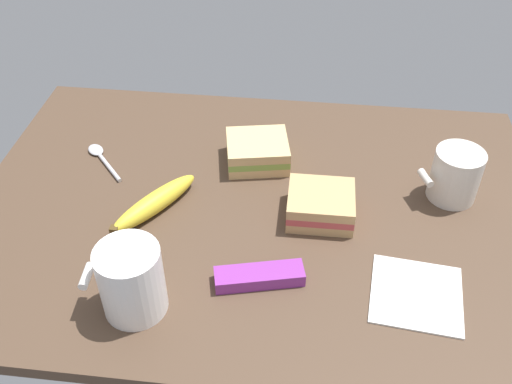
{
  "coord_description": "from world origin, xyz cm",
  "views": [
    {
      "loc": [
        7.87,
        -67.36,
        63.29
      ],
      "look_at": [
        0.0,
        0.0,
        5.0
      ],
      "focal_mm": 40.74,
      "sensor_mm": 36.0,
      "label": 1
    }
  ],
  "objects_px": {
    "sandwich_side": "(257,151)",
    "coffee_mug_black": "(455,174)",
    "coffee_mug_milky": "(131,280)",
    "banana": "(155,203)",
    "spoon": "(101,156)",
    "paper_napkin": "(416,294)",
    "sandwich_main": "(321,205)",
    "snack_bar": "(259,276)"
  },
  "relations": [
    {
      "from": "spoon",
      "to": "paper_napkin",
      "type": "bearing_deg",
      "value": -25.38
    },
    {
      "from": "sandwich_side",
      "to": "paper_napkin",
      "type": "xyz_separation_m",
      "value": [
        0.25,
        -0.27,
        -0.02
      ]
    },
    {
      "from": "coffee_mug_milky",
      "to": "spoon",
      "type": "xyz_separation_m",
      "value": [
        -0.15,
        0.31,
        -0.05
      ]
    },
    {
      "from": "spoon",
      "to": "paper_napkin",
      "type": "distance_m",
      "value": 0.57
    },
    {
      "from": "coffee_mug_black",
      "to": "banana",
      "type": "distance_m",
      "value": 0.47
    },
    {
      "from": "banana",
      "to": "sandwich_main",
      "type": "bearing_deg",
      "value": 4.07
    },
    {
      "from": "sandwich_main",
      "to": "coffee_mug_black",
      "type": "bearing_deg",
      "value": 19.13
    },
    {
      "from": "spoon",
      "to": "snack_bar",
      "type": "distance_m",
      "value": 0.39
    },
    {
      "from": "sandwich_side",
      "to": "snack_bar",
      "type": "distance_m",
      "value": 0.27
    },
    {
      "from": "sandwich_main",
      "to": "banana",
      "type": "height_order",
      "value": "sandwich_main"
    },
    {
      "from": "sandwich_side",
      "to": "spoon",
      "type": "relative_size",
      "value": 1.17
    },
    {
      "from": "coffee_mug_milky",
      "to": "paper_napkin",
      "type": "distance_m",
      "value": 0.38
    },
    {
      "from": "coffee_mug_black",
      "to": "snack_bar",
      "type": "xyz_separation_m",
      "value": [
        -0.28,
        -0.21,
        -0.03
      ]
    },
    {
      "from": "sandwich_side",
      "to": "sandwich_main",
      "type": "bearing_deg",
      "value": -48.12
    },
    {
      "from": "coffee_mug_milky",
      "to": "paper_napkin",
      "type": "bearing_deg",
      "value": 9.46
    },
    {
      "from": "spoon",
      "to": "snack_bar",
      "type": "bearing_deg",
      "value": -38.84
    },
    {
      "from": "banana",
      "to": "paper_napkin",
      "type": "relative_size",
      "value": 1.31
    },
    {
      "from": "coffee_mug_milky",
      "to": "sandwich_main",
      "type": "height_order",
      "value": "coffee_mug_milky"
    },
    {
      "from": "sandwich_side",
      "to": "spoon",
      "type": "bearing_deg",
      "value": -175.54
    },
    {
      "from": "banana",
      "to": "coffee_mug_black",
      "type": "bearing_deg",
      "value": 11.0
    },
    {
      "from": "sandwich_side",
      "to": "coffee_mug_black",
      "type": "bearing_deg",
      "value": -9.41
    },
    {
      "from": "coffee_mug_milky",
      "to": "spoon",
      "type": "distance_m",
      "value": 0.34
    },
    {
      "from": "coffee_mug_milky",
      "to": "sandwich_side",
      "type": "xyz_separation_m",
      "value": [
        0.12,
        0.33,
        -0.03
      ]
    },
    {
      "from": "spoon",
      "to": "coffee_mug_milky",
      "type": "bearing_deg",
      "value": -64.14
    },
    {
      "from": "coffee_mug_milky",
      "to": "paper_napkin",
      "type": "height_order",
      "value": "coffee_mug_milky"
    },
    {
      "from": "spoon",
      "to": "sandwich_main",
      "type": "bearing_deg",
      "value": -15.04
    },
    {
      "from": "banana",
      "to": "snack_bar",
      "type": "bearing_deg",
      "value": -35.08
    },
    {
      "from": "coffee_mug_black",
      "to": "spoon",
      "type": "bearing_deg",
      "value": 176.95
    },
    {
      "from": "sandwich_side",
      "to": "paper_napkin",
      "type": "height_order",
      "value": "sandwich_side"
    },
    {
      "from": "coffee_mug_milky",
      "to": "sandwich_main",
      "type": "relative_size",
      "value": 1.04
    },
    {
      "from": "spoon",
      "to": "snack_bar",
      "type": "height_order",
      "value": "snack_bar"
    },
    {
      "from": "sandwich_side",
      "to": "paper_napkin",
      "type": "relative_size",
      "value": 0.98
    },
    {
      "from": "spoon",
      "to": "paper_napkin",
      "type": "height_order",
      "value": "spoon"
    },
    {
      "from": "spoon",
      "to": "snack_bar",
      "type": "xyz_separation_m",
      "value": [
        0.3,
        -0.25,
        0.01
      ]
    },
    {
      "from": "coffee_mug_milky",
      "to": "banana",
      "type": "height_order",
      "value": "coffee_mug_milky"
    },
    {
      "from": "sandwich_main",
      "to": "spoon",
      "type": "relative_size",
      "value": 1.0
    },
    {
      "from": "sandwich_main",
      "to": "paper_napkin",
      "type": "distance_m",
      "value": 0.2
    },
    {
      "from": "coffee_mug_milky",
      "to": "sandwich_side",
      "type": "relative_size",
      "value": 0.89
    },
    {
      "from": "sandwich_main",
      "to": "spoon",
      "type": "xyz_separation_m",
      "value": [
        -0.38,
        0.1,
        -0.02
      ]
    },
    {
      "from": "coffee_mug_black",
      "to": "spoon",
      "type": "xyz_separation_m",
      "value": [
        -0.59,
        0.03,
        -0.04
      ]
    },
    {
      "from": "coffee_mug_black",
      "to": "sandwich_side",
      "type": "xyz_separation_m",
      "value": [
        -0.32,
        0.05,
        -0.02
      ]
    },
    {
      "from": "coffee_mug_black",
      "to": "snack_bar",
      "type": "relative_size",
      "value": 0.8
    }
  ]
}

